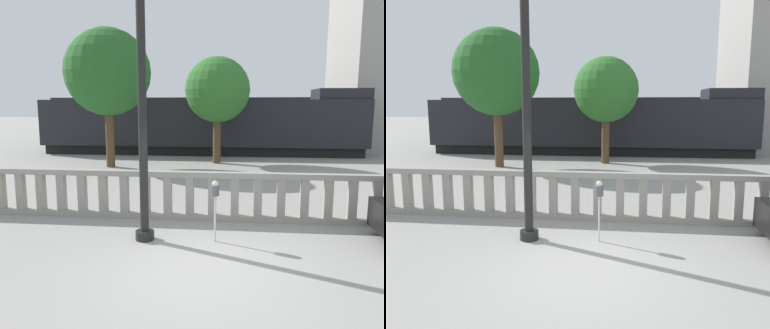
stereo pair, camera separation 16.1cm
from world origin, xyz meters
The scene contains 8 objects.
ground_plane centered at (0.00, 0.00, 0.00)m, with size 160.00×160.00×0.00m, color gray.
balustrade centered at (0.00, 3.06, 0.62)m, with size 14.80×0.24×1.25m.
lamppost centered at (-1.39, 1.49, 2.71)m, with size 0.41×0.41×5.54m.
parking_meter centered at (0.14, 1.54, 1.07)m, with size 0.17×0.17×1.34m.
train_near centered at (-1.22, 16.12, 1.70)m, with size 18.81×2.71×3.81m.
train_far centered at (0.51, 23.49, 1.82)m, with size 27.97×2.79×4.07m.
tree_left centered at (-0.28, 12.60, 3.63)m, with size 3.21×3.21×5.26m.
tree_right centered at (-5.23, 10.87, 4.38)m, with size 3.96×3.96×6.38m.
Camera 2 is at (0.63, -6.18, 2.92)m, focal length 35.00 mm.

